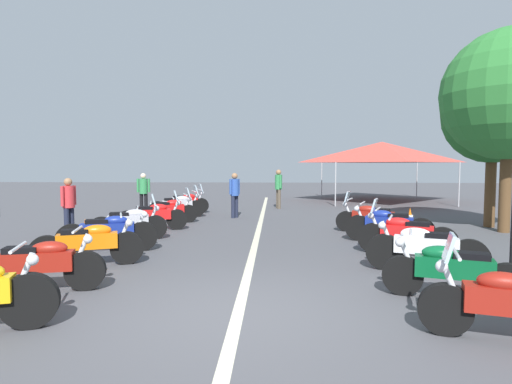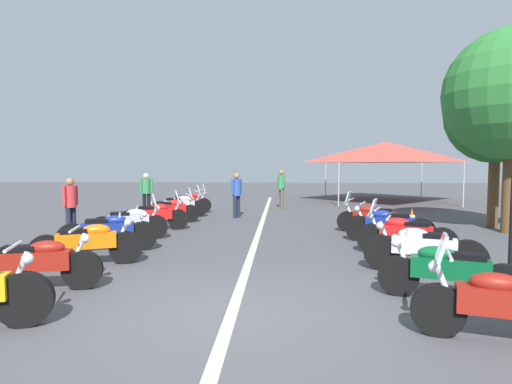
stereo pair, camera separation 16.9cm
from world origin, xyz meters
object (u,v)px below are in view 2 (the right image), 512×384
Objects in this scene: motorcycle_right_row_3 at (405,234)px; roadside_tree_0 at (496,114)px; motorcycle_right_row_5 at (373,217)px; bystander_1 at (70,202)px; motorcycle_left_row_2 at (88,243)px; motorcycle_right_row_4 at (389,225)px; event_tent at (386,152)px; motorcycle_left_row_7 at (180,205)px; traffic_cone_2 at (412,218)px; roadside_tree_1 at (512,94)px; motorcycle_left_row_1 at (37,263)px; motorcycle_left_row_5 at (155,215)px; motorcycle_left_row_8 at (188,202)px; motorcycle_left_row_6 at (171,210)px; bystander_3 at (281,186)px; motorcycle_right_row_0 at (510,304)px; bystander_2 at (237,192)px; motorcycle_left_row_4 at (130,222)px; bystander_0 at (146,190)px; motorcycle_right_row_2 at (423,248)px; motorcycle_left_row_3 at (109,231)px; motorcycle_right_row_1 at (448,271)px; traffic_cone_1 at (86,231)px.

roadside_tree_0 is at bearing -111.29° from motorcycle_right_row_3.
motorcycle_right_row_5 is 1.27× the size of bystander_1.
motorcycle_right_row_4 is (2.75, -6.47, 0.01)m from motorcycle_left_row_2.
motorcycle_left_row_7 is at bearing 128.07° from event_tent.
roadside_tree_1 is (-0.99, -2.39, 3.68)m from traffic_cone_2.
traffic_cone_2 is (7.16, -7.95, -0.16)m from motorcycle_left_row_1.
motorcycle_left_row_5 is 4.30m from motorcycle_left_row_8.
motorcycle_left_row_6 is at bearing -110.10° from motorcycle_left_row_7.
bystander_3 is (9.46, 2.68, 0.56)m from motorcycle_right_row_3.
bystander_2 is at bearing -51.49° from motorcycle_right_row_0.
bystander_3 is (7.49, -5.83, 0.09)m from bystander_1.
bystander_0 is at bearing 88.37° from motorcycle_left_row_4.
motorcycle_right_row_2 is at bearing 110.64° from motorcycle_right_row_5.
event_tent reaches higher than motorcycle_left_row_6.
traffic_cone_2 is 0.10× the size of event_tent.
motorcycle_right_row_4 is at bearing 125.75° from roadside_tree_0.
bystander_0 reaches higher than motorcycle_right_row_4.
motorcycle_left_row_7 reaches higher than motorcycle_left_row_3.
traffic_cone_2 is at bearing 19.07° from bystander_2.
motorcycle_right_row_5 is at bearing -124.85° from bystander_0.
bystander_1 is (0.43, 1.84, 0.48)m from motorcycle_left_row_4.
roadside_tree_1 is at bearing -115.27° from bystander_0.
motorcycle_left_row_8 reaches higher than motorcycle_right_row_0.
traffic_cone_2 is (1.29, -1.51, -0.17)m from motorcycle_right_row_5.
motorcycle_left_row_4 reaches higher than motorcycle_left_row_6.
bystander_2 is (7.45, -2.11, 0.52)m from motorcycle_left_row_2.
motorcycle_left_row_6 is at bearing 87.07° from traffic_cone_2.
motorcycle_left_row_8 is (5.85, -0.20, -0.01)m from motorcycle_left_row_4.
motorcycle_right_row_5 is 1.17× the size of bystander_3.
motorcycle_left_row_3 is 10.25m from bystander_3.
motorcycle_right_row_4 is 8.48m from bystander_3.
bystander_3 is at bearing 50.55° from motorcycle_left_row_3.
motorcycle_left_row_6 is at bearing 88.11° from roadside_tree_0.
bystander_3 is at bearing -74.71° from bystander_0.
motorcycle_left_row_2 is 1.03× the size of motorcycle_right_row_1.
roadside_tree_1 is at bearing 173.82° from roadside_tree_0.
bystander_2 is (4.70, 4.36, 0.51)m from motorcycle_right_row_4.
motorcycle_right_row_1 is at bearing -100.65° from bystander_3.
motorcycle_right_row_4 is 10.03m from bystander_0.
motorcycle_right_row_2 reaches higher than motorcycle_left_row_3.
roadside_tree_1 is at bearing -100.54° from motorcycle_right_row_0.
motorcycle_right_row_1 is 0.93× the size of motorcycle_right_row_4.
motorcycle_left_row_8 is at bearing -10.66° from traffic_cone_1.
event_tent is at bearing 5.38° from roadside_tree_1.
motorcycle_right_row_3 is 1.24× the size of bystander_1.
motorcycle_right_row_5 is 0.35× the size of roadside_tree_1.
motorcycle_left_row_7 reaches higher than motorcycle_left_row_2.
motorcycle_left_row_1 is 0.97× the size of motorcycle_left_row_5.
bystander_3 is at bearing 68.50° from bystander_1.
bystander_1 reaches higher than traffic_cone_2.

